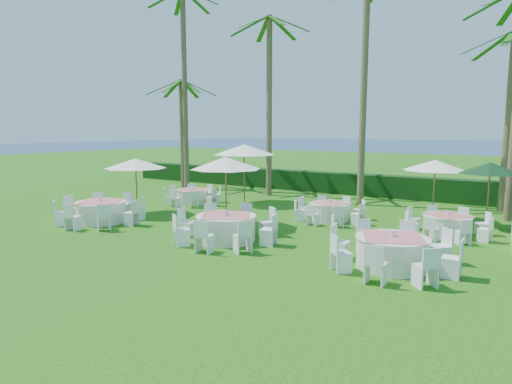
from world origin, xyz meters
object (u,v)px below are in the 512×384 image
at_px(banquet_table_e, 330,211).
at_px(umbrella_c, 244,150).
at_px(banquet_table_c, 392,251).
at_px(banquet_table_a, 101,211).
at_px(banquet_table_d, 193,196).
at_px(umbrella_a, 136,163).
at_px(banquet_table_f, 447,225).
at_px(umbrella_d, 435,165).
at_px(umbrella_green, 490,168).
at_px(banquet_table_b, 226,227).
at_px(umbrella_b, 226,163).

bearing_deg(banquet_table_e, umbrella_c, 163.16).
bearing_deg(umbrella_c, banquet_table_c, -35.40).
bearing_deg(banquet_table_a, banquet_table_d, 88.70).
bearing_deg(umbrella_a, banquet_table_d, 85.93).
xyz_separation_m(banquet_table_f, umbrella_c, (-9.81, 1.77, 2.34)).
height_order(banquet_table_e, umbrella_a, umbrella_a).
xyz_separation_m(umbrella_d, umbrella_green, (2.01, -0.55, 0.02)).
distance_m(banquet_table_f, umbrella_green, 2.93).
bearing_deg(umbrella_c, banquet_table_a, -108.55).
height_order(banquet_table_b, banquet_table_e, banquet_table_b).
bearing_deg(banquet_table_e, umbrella_a, -156.95).
bearing_deg(banquet_table_e, banquet_table_f, -2.11).
bearing_deg(banquet_table_e, banquet_table_a, -145.18).
bearing_deg(banquet_table_c, banquet_table_d, 156.01).
bearing_deg(umbrella_a, banquet_table_a, -86.51).
relative_size(banquet_table_b, umbrella_a, 1.33).
relative_size(umbrella_b, umbrella_green, 1.08).
distance_m(banquet_table_a, banquet_table_c, 11.45).
relative_size(banquet_table_c, banquet_table_e, 1.17).
distance_m(umbrella_a, umbrella_green, 14.27).
distance_m(banquet_table_c, umbrella_b, 7.24).
distance_m(banquet_table_d, umbrella_green, 13.32).
bearing_deg(umbrella_a, umbrella_c, 63.53).
relative_size(banquet_table_c, umbrella_c, 1.08).
relative_size(banquet_table_b, umbrella_d, 1.39).
xyz_separation_m(banquet_table_c, umbrella_b, (-6.76, 1.68, 2.00)).
relative_size(banquet_table_c, umbrella_b, 1.26).
bearing_deg(umbrella_green, banquet_table_b, -137.02).
xyz_separation_m(banquet_table_a, umbrella_a, (-0.12, 2.01, 1.79)).
bearing_deg(umbrella_b, banquet_table_d, 143.65).
bearing_deg(banquet_table_f, banquet_table_b, -142.09).
bearing_deg(banquet_table_c, umbrella_a, 172.21).
bearing_deg(banquet_table_e, umbrella_b, -132.58).
height_order(banquet_table_b, umbrella_b, umbrella_b).
bearing_deg(banquet_table_a, banquet_table_f, 22.94).
xyz_separation_m(banquet_table_c, umbrella_d, (-0.24, 7.21, 1.82)).
height_order(umbrella_a, umbrella_c, umbrella_c).
distance_m(umbrella_b, umbrella_d, 8.55).
relative_size(banquet_table_b, banquet_table_e, 1.21).
xyz_separation_m(banquet_table_d, banquet_table_e, (7.49, -0.16, 0.01)).
relative_size(banquet_table_c, banquet_table_f, 1.18).
xyz_separation_m(banquet_table_a, umbrella_d, (11.20, 7.63, 1.82)).
distance_m(banquet_table_c, umbrella_green, 7.13).
bearing_deg(banquet_table_f, umbrella_d, 110.31).
relative_size(banquet_table_d, umbrella_c, 0.90).
bearing_deg(banquet_table_b, banquet_table_c, 0.88).
bearing_deg(banquet_table_d, umbrella_green, 7.08).
height_order(banquet_table_c, umbrella_d, umbrella_d).
bearing_deg(umbrella_d, umbrella_c, -175.33).
relative_size(banquet_table_b, umbrella_green, 1.40).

